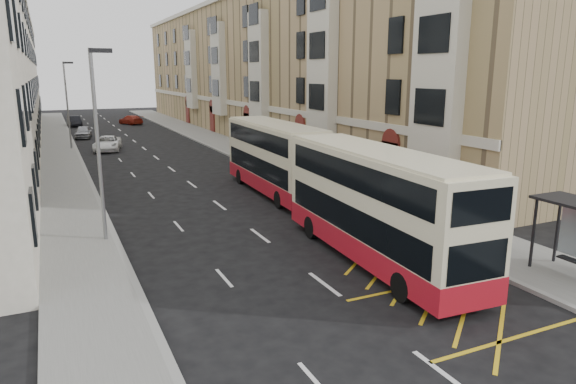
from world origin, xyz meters
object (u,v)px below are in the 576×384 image
double_decker_front (377,206)px  double_decker_rear (275,158)px  car_silver (83,132)px  car_dark (74,121)px  pedestrian_mid (502,230)px  street_lamp_near (98,136)px  white_van (107,143)px  car_red (131,120)px  street_lamp_far (67,100)px  pedestrian_far (473,225)px

double_decker_front → double_decker_rear: size_ratio=1.03×
car_silver → car_dark: size_ratio=0.94×
pedestrian_mid → car_silver: 48.95m
street_lamp_near → double_decker_front: bearing=-36.5°
white_van → car_red: (5.77, 24.81, -0.04)m
car_dark → street_lamp_near: bearing=-96.2°
car_red → street_lamp_far: bearing=47.8°
double_decker_front → white_van: bearing=103.2°
street_lamp_near → car_dark: (1.42, 53.23, -3.94)m
white_van → car_red: bearing=88.9°
pedestrian_mid → white_van: bearing=118.4°
double_decker_rear → car_dark: size_ratio=2.55×
street_lamp_near → double_decker_rear: (10.31, 5.37, -2.46)m
double_decker_front → pedestrian_far: 4.46m
double_decker_front → pedestrian_mid: double_decker_front is taller
street_lamp_near → street_lamp_far: (0.00, 30.00, 0.00)m
double_decker_rear → pedestrian_far: bearing=-74.3°
street_lamp_far → car_red: (8.80, 22.83, -3.99)m
street_lamp_near → car_red: (8.80, 52.83, -3.99)m
double_decker_front → car_red: (-0.44, 59.67, -1.59)m
street_lamp_far → pedestrian_far: (13.49, -37.60, -3.52)m
car_silver → double_decker_rear: bearing=-67.4°
street_lamp_far → double_decker_rear: 26.81m
street_lamp_far → car_dark: 23.61m
pedestrian_far → car_dark: (-12.07, 60.84, -0.41)m
street_lamp_far → pedestrian_mid: 41.05m
double_decker_front → car_silver: (-7.63, 45.80, -1.55)m
double_decker_rear → double_decker_front: bearing=-93.1°
pedestrian_mid → pedestrian_far: (-0.85, 0.69, 0.11)m
car_dark → car_red: car_dark is taller
double_decker_rear → car_dark: 48.70m
double_decker_front → white_van: 35.44m
double_decker_front → pedestrian_far: bearing=-7.2°
street_lamp_near → white_van: (3.03, 28.03, -3.96)m
car_dark → double_decker_front: bearing=-87.2°
pedestrian_far → double_decker_rear: bearing=-48.2°
double_decker_front → car_silver: bearing=102.5°
street_lamp_near → pedestrian_mid: (14.34, -8.29, -3.64)m
car_silver → car_red: bearing=70.7°
pedestrian_far → white_van: bearing=-45.6°
pedestrian_far → car_red: size_ratio=0.43×
double_decker_front → pedestrian_far: size_ratio=5.77×
pedestrian_mid → street_lamp_far: bearing=121.6°
pedestrian_mid → car_silver: bearing=116.2°
street_lamp_near → car_red: 53.71m
street_lamp_near → pedestrian_mid: size_ratio=4.73×
street_lamp_near → car_dark: size_ratio=1.89×
street_lamp_far → car_dark: bearing=86.5°
white_van → car_red: size_ratio=1.10×
street_lamp_near → double_decker_front: (9.24, -6.83, -2.40)m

